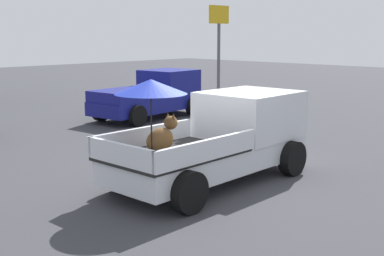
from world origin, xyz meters
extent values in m
plane|color=#38383D|center=(0.00, 0.00, 0.00)|extent=(80.00, 80.00, 0.00)
cylinder|color=black|center=(1.73, 1.02, 0.40)|extent=(0.81, 0.30, 0.80)
cylinder|color=black|center=(1.77, -0.94, 0.40)|extent=(0.81, 0.30, 0.80)
cylinder|color=black|center=(-1.77, 0.94, 0.40)|extent=(0.81, 0.30, 0.80)
cylinder|color=black|center=(-1.73, -1.02, 0.40)|extent=(0.81, 0.30, 0.80)
cube|color=silver|center=(0.00, 0.00, 0.57)|extent=(5.04, 1.92, 0.50)
cube|color=silver|center=(1.40, 0.03, 1.36)|extent=(2.15, 1.91, 1.08)
cube|color=#4C606B|center=(2.40, 0.06, 1.56)|extent=(0.10, 1.72, 0.64)
cube|color=black|center=(-1.15, -0.03, 0.85)|extent=(2.84, 1.91, 0.06)
cube|color=silver|center=(-1.17, 0.89, 1.08)|extent=(2.80, 0.17, 0.40)
cube|color=silver|center=(-1.13, -0.95, 1.08)|extent=(2.80, 0.17, 0.40)
cube|color=silver|center=(-2.50, -0.06, 1.08)|extent=(0.15, 1.84, 0.40)
ellipsoid|color=brown|center=(-1.38, 0.12, 1.14)|extent=(0.69, 0.34, 0.52)
sphere|color=brown|center=(-1.08, 0.13, 1.46)|extent=(0.29, 0.29, 0.28)
cone|color=brown|center=(-1.08, 0.21, 1.60)|extent=(0.09, 0.09, 0.12)
cone|color=brown|center=(-1.07, 0.05, 1.60)|extent=(0.09, 0.09, 0.12)
cylinder|color=black|center=(-1.67, 0.05, 1.51)|extent=(0.03, 0.03, 1.26)
cone|color=#1E33B7|center=(-1.67, 0.05, 2.24)|extent=(1.43, 1.43, 0.28)
cylinder|color=black|center=(6.30, 8.67, 0.38)|extent=(0.78, 0.33, 0.76)
cylinder|color=black|center=(6.49, 6.78, 0.38)|extent=(0.78, 0.33, 0.76)
cylinder|color=black|center=(3.12, 8.35, 0.38)|extent=(0.78, 0.33, 0.76)
cylinder|color=black|center=(3.31, 6.46, 0.38)|extent=(0.78, 0.33, 0.76)
cube|color=navy|center=(4.80, 7.56, 0.55)|extent=(4.96, 2.27, 0.50)
cube|color=navy|center=(6.00, 7.68, 1.30)|extent=(2.07, 1.98, 1.00)
cube|color=navy|center=(3.81, 7.46, 1.00)|extent=(2.87, 2.06, 0.40)
cylinder|color=#59595B|center=(11.95, 10.26, 1.86)|extent=(0.16, 0.16, 3.72)
cube|color=gold|center=(11.95, 10.26, 4.17)|extent=(1.40, 0.12, 0.90)
camera|label=1|loc=(-8.10, -7.29, 3.25)|focal=48.01mm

